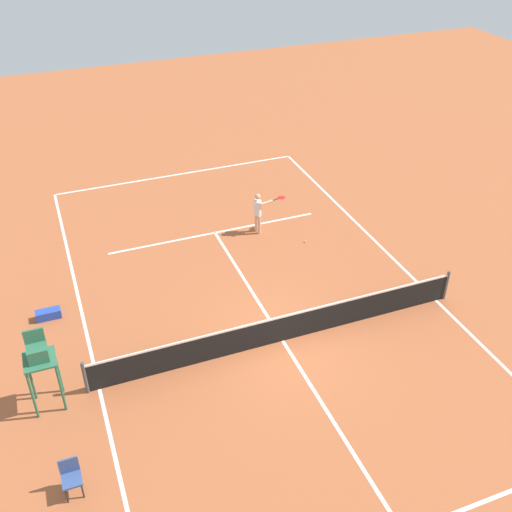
# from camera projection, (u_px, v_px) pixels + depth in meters

# --- Properties ---
(ground_plane) EXTENTS (60.00, 60.00, 0.00)m
(ground_plane) POSITION_uv_depth(u_px,v_px,m) (283.00, 341.00, 18.07)
(ground_plane) COLOR #AD5933
(court_lines) EXTENTS (10.97, 24.07, 0.01)m
(court_lines) POSITION_uv_depth(u_px,v_px,m) (283.00, 341.00, 18.07)
(court_lines) COLOR white
(court_lines) RESTS_ON ground
(tennis_net) EXTENTS (11.57, 0.10, 1.07)m
(tennis_net) POSITION_uv_depth(u_px,v_px,m) (283.00, 328.00, 17.80)
(tennis_net) COLOR #4C4C51
(tennis_net) RESTS_ON ground
(player_serving) EXTENTS (1.30, 0.45, 1.65)m
(player_serving) POSITION_uv_depth(u_px,v_px,m) (259.00, 210.00, 22.69)
(player_serving) COLOR #D8A884
(player_serving) RESTS_ON ground
(tennis_ball) EXTENTS (0.07, 0.07, 0.07)m
(tennis_ball) POSITION_uv_depth(u_px,v_px,m) (305.00, 242.00, 22.59)
(tennis_ball) COLOR #CCE033
(tennis_ball) RESTS_ON ground
(umpire_chair) EXTENTS (0.80, 0.80, 2.41)m
(umpire_chair) POSITION_uv_depth(u_px,v_px,m) (39.00, 359.00, 15.13)
(umpire_chair) COLOR #2D6B4C
(umpire_chair) RESTS_ON ground
(courtside_chair_near) EXTENTS (0.44, 0.46, 0.95)m
(courtside_chair_near) POSITION_uv_depth(u_px,v_px,m) (71.00, 476.00, 13.54)
(courtside_chair_near) COLOR #262626
(courtside_chair_near) RESTS_ON ground
(equipment_bag) EXTENTS (0.76, 0.32, 0.30)m
(equipment_bag) POSITION_uv_depth(u_px,v_px,m) (48.00, 314.00, 18.87)
(equipment_bag) COLOR #2647B7
(equipment_bag) RESTS_ON ground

